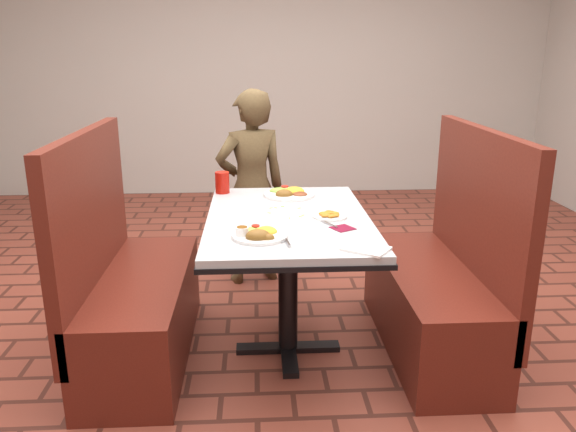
{
  "coord_description": "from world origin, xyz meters",
  "views": [
    {
      "loc": [
        -0.15,
        -2.67,
        1.54
      ],
      "look_at": [
        0.0,
        0.0,
        0.75
      ],
      "focal_mm": 35.0,
      "sensor_mm": 36.0,
      "label": 1
    }
  ],
  "objects_px": {
    "booth_bench_right": "(439,290)",
    "diner_person": "(251,188)",
    "dining_table": "(288,234)",
    "red_tumbler": "(222,182)",
    "near_dinner_plate": "(259,232)",
    "far_dinner_plate": "(289,191)",
    "plantain_plate": "(330,215)",
    "booth_bench_left": "(132,297)"
  },
  "relations": [
    {
      "from": "plantain_plate",
      "to": "red_tumbler",
      "type": "bearing_deg",
      "value": 136.28
    },
    {
      "from": "booth_bench_left",
      "to": "plantain_plate",
      "type": "distance_m",
      "value": 1.09
    },
    {
      "from": "diner_person",
      "to": "red_tumbler",
      "type": "xyz_separation_m",
      "value": [
        -0.16,
        -0.49,
        0.16
      ]
    },
    {
      "from": "red_tumbler",
      "to": "near_dinner_plate",
      "type": "bearing_deg",
      "value": -76.08
    },
    {
      "from": "plantain_plate",
      "to": "booth_bench_right",
      "type": "bearing_deg",
      "value": 3.58
    },
    {
      "from": "booth_bench_left",
      "to": "diner_person",
      "type": "height_order",
      "value": "diner_person"
    },
    {
      "from": "dining_table",
      "to": "far_dinner_plate",
      "type": "distance_m",
      "value": 0.42
    },
    {
      "from": "near_dinner_plate",
      "to": "far_dinner_plate",
      "type": "xyz_separation_m",
      "value": [
        0.18,
        0.73,
        -0.0
      ]
    },
    {
      "from": "booth_bench_right",
      "to": "far_dinner_plate",
      "type": "xyz_separation_m",
      "value": [
        -0.77,
        0.4,
        0.45
      ]
    },
    {
      "from": "far_dinner_plate",
      "to": "plantain_plate",
      "type": "relative_size",
      "value": 1.7
    },
    {
      "from": "plantain_plate",
      "to": "booth_bench_left",
      "type": "bearing_deg",
      "value": 177.88
    },
    {
      "from": "far_dinner_plate",
      "to": "booth_bench_left",
      "type": "bearing_deg",
      "value": -154.04
    },
    {
      "from": "plantain_plate",
      "to": "near_dinner_plate",
      "type": "bearing_deg",
      "value": -140.74
    },
    {
      "from": "near_dinner_plate",
      "to": "plantain_plate",
      "type": "relative_size",
      "value": 1.47
    },
    {
      "from": "booth_bench_left",
      "to": "red_tumbler",
      "type": "height_order",
      "value": "booth_bench_left"
    },
    {
      "from": "booth_bench_right",
      "to": "near_dinner_plate",
      "type": "height_order",
      "value": "booth_bench_right"
    },
    {
      "from": "diner_person",
      "to": "plantain_plate",
      "type": "xyz_separation_m",
      "value": [
        0.39,
        -1.02,
        0.11
      ]
    },
    {
      "from": "plantain_plate",
      "to": "dining_table",
      "type": "bearing_deg",
      "value": 169.69
    },
    {
      "from": "dining_table",
      "to": "diner_person",
      "type": "height_order",
      "value": "diner_person"
    },
    {
      "from": "booth_bench_right",
      "to": "booth_bench_left",
      "type": "bearing_deg",
      "value": 180.0
    },
    {
      "from": "dining_table",
      "to": "diner_person",
      "type": "distance_m",
      "value": 1.0
    },
    {
      "from": "booth_bench_left",
      "to": "plantain_plate",
      "type": "relative_size",
      "value": 7.14
    },
    {
      "from": "booth_bench_right",
      "to": "dining_table",
      "type": "bearing_deg",
      "value": 180.0
    },
    {
      "from": "dining_table",
      "to": "red_tumbler",
      "type": "bearing_deg",
      "value": 125.38
    },
    {
      "from": "diner_person",
      "to": "near_dinner_plate",
      "type": "xyz_separation_m",
      "value": [
        0.04,
        -1.31,
        0.12
      ]
    },
    {
      "from": "dining_table",
      "to": "booth_bench_left",
      "type": "xyz_separation_m",
      "value": [
        -0.8,
        0.0,
        -0.32
      ]
    },
    {
      "from": "booth_bench_right",
      "to": "diner_person",
      "type": "distance_m",
      "value": 1.43
    },
    {
      "from": "booth_bench_left",
      "to": "diner_person",
      "type": "bearing_deg",
      "value": 58.2
    },
    {
      "from": "booth_bench_right",
      "to": "near_dinner_plate",
      "type": "xyz_separation_m",
      "value": [
        -0.95,
        -0.32,
        0.45
      ]
    },
    {
      "from": "booth_bench_left",
      "to": "near_dinner_plate",
      "type": "relative_size",
      "value": 4.85
    },
    {
      "from": "booth_bench_right",
      "to": "diner_person",
      "type": "xyz_separation_m",
      "value": [
        -0.99,
        0.98,
        0.33
      ]
    },
    {
      "from": "booth_bench_right",
      "to": "diner_person",
      "type": "height_order",
      "value": "diner_person"
    },
    {
      "from": "booth_bench_right",
      "to": "plantain_plate",
      "type": "bearing_deg",
      "value": -176.42
    },
    {
      "from": "far_dinner_plate",
      "to": "red_tumbler",
      "type": "bearing_deg",
      "value": 166.69
    },
    {
      "from": "dining_table",
      "to": "diner_person",
      "type": "xyz_separation_m",
      "value": [
        -0.19,
        0.98,
        0.0
      ]
    },
    {
      "from": "far_dinner_plate",
      "to": "dining_table",
      "type": "bearing_deg",
      "value": -94.27
    },
    {
      "from": "far_dinner_plate",
      "to": "diner_person",
      "type": "bearing_deg",
      "value": 110.66
    },
    {
      "from": "far_dinner_plate",
      "to": "plantain_plate",
      "type": "xyz_separation_m",
      "value": [
        0.17,
        -0.44,
        -0.02
      ]
    },
    {
      "from": "booth_bench_right",
      "to": "red_tumbler",
      "type": "bearing_deg",
      "value": 156.75
    },
    {
      "from": "near_dinner_plate",
      "to": "plantain_plate",
      "type": "height_order",
      "value": "near_dinner_plate"
    },
    {
      "from": "dining_table",
      "to": "booth_bench_right",
      "type": "distance_m",
      "value": 0.86
    },
    {
      "from": "dining_table",
      "to": "red_tumbler",
      "type": "height_order",
      "value": "red_tumbler"
    }
  ]
}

